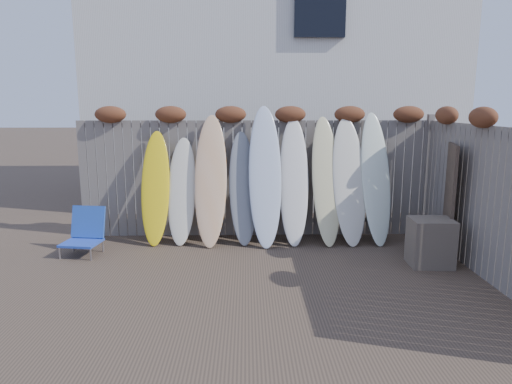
{
  "coord_description": "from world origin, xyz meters",
  "views": [
    {
      "loc": [
        -0.14,
        -5.37,
        2.27
      ],
      "look_at": [
        0.0,
        1.2,
        1.0
      ],
      "focal_mm": 32.0,
      "sensor_mm": 36.0,
      "label": 1
    }
  ],
  "objects_px": {
    "wooden_crate": "(431,242)",
    "surfboard_0": "(155,188)",
    "lattice_panel": "(448,199)",
    "beach_chair": "(85,232)"
  },
  "relations": [
    {
      "from": "wooden_crate",
      "to": "surfboard_0",
      "type": "xyz_separation_m",
      "value": [
        -4.11,
        1.22,
        0.58
      ]
    },
    {
      "from": "wooden_crate",
      "to": "lattice_panel",
      "type": "bearing_deg",
      "value": 50.53
    },
    {
      "from": "beach_chair",
      "to": "lattice_panel",
      "type": "height_order",
      "value": "lattice_panel"
    },
    {
      "from": "beach_chair",
      "to": "surfboard_0",
      "type": "xyz_separation_m",
      "value": [
        1.0,
        0.56,
        0.59
      ]
    },
    {
      "from": "beach_chair",
      "to": "lattice_panel",
      "type": "xyz_separation_m",
      "value": [
        5.56,
        -0.11,
        0.52
      ]
    },
    {
      "from": "wooden_crate",
      "to": "surfboard_0",
      "type": "relative_size",
      "value": 0.35
    },
    {
      "from": "beach_chair",
      "to": "wooden_crate",
      "type": "height_order",
      "value": "beach_chair"
    },
    {
      "from": "surfboard_0",
      "to": "wooden_crate",
      "type": "bearing_deg",
      "value": -15.36
    },
    {
      "from": "beach_chair",
      "to": "surfboard_0",
      "type": "distance_m",
      "value": 1.29
    },
    {
      "from": "beach_chair",
      "to": "surfboard_0",
      "type": "height_order",
      "value": "surfboard_0"
    }
  ]
}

